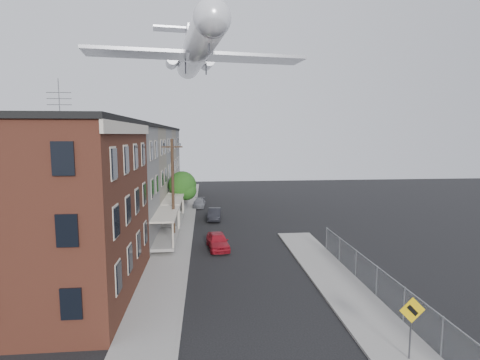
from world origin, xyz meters
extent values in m
plane|color=black|center=(0.00, 0.00, 0.00)|extent=(120.00, 120.00, 0.00)
cube|color=gray|center=(-5.50, 24.00, 0.06)|extent=(3.00, 62.00, 0.12)
cube|color=gray|center=(5.50, 6.00, 0.06)|extent=(3.00, 26.00, 0.12)
cube|color=gray|center=(-4.05, 24.00, 0.07)|extent=(0.15, 62.00, 0.14)
cube|color=gray|center=(4.05, 6.00, 0.07)|extent=(0.15, 26.00, 0.14)
cube|color=#3D1A13|center=(-12.00, 7.00, 5.00)|extent=(10.00, 12.00, 10.00)
cube|color=black|center=(-12.00, 7.00, 10.15)|extent=(10.30, 12.30, 0.30)
cube|color=beige|center=(-6.92, 7.00, 9.70)|extent=(0.16, 12.20, 0.60)
cylinder|color=#515156|center=(-10.00, 5.00, 11.15)|extent=(0.04, 0.04, 2.00)
cube|color=#60605E|center=(-12.00, 16.50, 5.00)|extent=(10.00, 7.00, 10.00)
cube|color=black|center=(-12.00, 16.50, 10.15)|extent=(10.25, 7.00, 0.30)
cube|color=gray|center=(-6.10, 16.50, 0.55)|extent=(1.80, 6.40, 0.25)
cube|color=beige|center=(-6.10, 16.50, 2.75)|extent=(1.90, 6.50, 0.15)
cube|color=slate|center=(-12.00, 23.50, 5.00)|extent=(10.00, 7.00, 10.00)
cube|color=black|center=(-12.00, 23.50, 10.15)|extent=(10.25, 7.00, 0.30)
cube|color=gray|center=(-6.10, 23.50, 0.55)|extent=(1.80, 6.40, 0.25)
cube|color=beige|center=(-6.10, 23.50, 2.75)|extent=(1.90, 6.50, 0.15)
cube|color=#60605E|center=(-12.00, 30.50, 5.00)|extent=(10.00, 7.00, 10.00)
cube|color=black|center=(-12.00, 30.50, 10.15)|extent=(10.25, 7.00, 0.30)
cube|color=gray|center=(-6.10, 30.50, 0.55)|extent=(1.80, 6.40, 0.25)
cube|color=beige|center=(-6.10, 30.50, 2.75)|extent=(1.90, 6.50, 0.15)
cube|color=slate|center=(-12.00, 37.50, 5.00)|extent=(10.00, 7.00, 10.00)
cube|color=black|center=(-12.00, 37.50, 10.15)|extent=(10.25, 7.00, 0.30)
cube|color=gray|center=(-6.10, 37.50, 0.55)|extent=(1.80, 6.40, 0.25)
cube|color=beige|center=(-6.10, 37.50, 2.75)|extent=(1.90, 6.50, 0.15)
cube|color=#60605E|center=(-12.00, 44.50, 5.00)|extent=(10.00, 7.00, 10.00)
cube|color=black|center=(-12.00, 44.50, 10.15)|extent=(10.25, 7.00, 0.30)
cube|color=gray|center=(-6.10, 44.50, 0.55)|extent=(1.80, 6.40, 0.25)
cube|color=beige|center=(-6.10, 44.50, 2.75)|extent=(1.90, 6.50, 0.15)
cylinder|color=gray|center=(7.00, -1.00, 0.95)|extent=(0.06, 0.06, 1.90)
cylinder|color=gray|center=(7.00, 2.00, 0.95)|extent=(0.06, 0.06, 1.90)
cylinder|color=gray|center=(7.00, 5.00, 0.95)|extent=(0.06, 0.06, 1.90)
cylinder|color=gray|center=(7.00, 8.00, 0.95)|extent=(0.06, 0.06, 1.90)
cylinder|color=gray|center=(7.00, 11.00, 0.95)|extent=(0.06, 0.06, 1.90)
cylinder|color=gray|center=(7.00, 14.00, 0.95)|extent=(0.06, 0.06, 1.90)
cube|color=gray|center=(7.00, 5.00, 1.85)|extent=(0.04, 18.00, 0.04)
cube|color=gray|center=(7.00, 5.00, 0.95)|extent=(0.02, 18.00, 1.80)
cylinder|color=#515156|center=(5.60, -1.00, 1.30)|extent=(0.07, 0.07, 2.60)
cube|color=#E1B10B|center=(5.60, -1.04, 2.25)|extent=(1.10, 0.03, 1.10)
cube|color=black|center=(5.60, -1.06, 2.25)|extent=(0.52, 0.02, 0.52)
cylinder|color=black|center=(-5.60, 18.00, 4.50)|extent=(0.26, 0.26, 9.00)
cube|color=black|center=(-5.60, 18.00, 8.30)|extent=(1.80, 0.12, 0.12)
cylinder|color=black|center=(-6.30, 18.00, 8.50)|extent=(0.08, 0.08, 0.25)
cylinder|color=black|center=(-4.90, 18.00, 8.50)|extent=(0.08, 0.08, 0.25)
cylinder|color=black|center=(-5.40, 28.00, 1.20)|extent=(0.24, 0.24, 2.40)
sphere|color=#1C4612|center=(-5.40, 28.00, 3.60)|extent=(3.20, 3.20, 3.20)
sphere|color=#1C4612|center=(-4.90, 27.70, 3.04)|extent=(2.24, 2.24, 2.24)
imported|color=#A71523|center=(-1.80, 15.10, 0.68)|extent=(2.06, 4.14, 1.36)
imported|color=black|center=(-1.80, 25.66, 0.64)|extent=(1.61, 3.94, 1.27)
imported|color=slate|center=(-3.60, 33.24, 0.53)|extent=(1.70, 3.74, 1.06)
cylinder|color=white|center=(-3.54, 26.95, 18.41)|extent=(5.91, 22.80, 3.01)
sphere|color=white|center=(-2.08, 15.75, 18.41)|extent=(3.01, 3.01, 3.01)
cone|color=white|center=(-5.00, 38.15, 18.41)|extent=(3.35, 3.19, 3.01)
cube|color=#939399|center=(-3.36, 25.55, 17.47)|extent=(22.92, 6.85, 0.33)
cylinder|color=#939399|center=(-6.82, 34.59, 18.60)|extent=(1.98, 3.93, 1.51)
cylinder|color=#939399|center=(-2.33, 35.18, 18.60)|extent=(1.98, 3.93, 1.51)
cube|color=white|center=(-4.94, 37.69, 21.05)|extent=(0.70, 3.58, 5.27)
cube|color=#939399|center=(-5.06, 38.62, 23.50)|extent=(9.19, 3.59, 0.24)
cylinder|color=#515156|center=(-2.32, 17.61, 16.72)|extent=(0.15, 0.15, 1.13)
camera|label=1|loc=(-2.75, -14.81, 9.37)|focal=28.00mm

